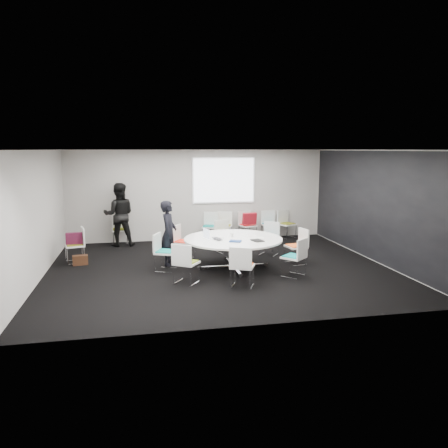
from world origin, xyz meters
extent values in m
cube|color=black|center=(0.00, 0.00, -0.02)|extent=(8.00, 7.00, 0.04)
cube|color=white|center=(0.00, 0.00, 2.82)|extent=(8.00, 7.00, 0.04)
cube|color=#A6A19C|center=(0.00, 3.52, 1.40)|extent=(8.00, 0.04, 2.80)
cube|color=#A6A19C|center=(0.00, -3.52, 1.40)|extent=(8.00, 0.04, 2.80)
cube|color=#A6A19C|center=(-4.02, 0.00, 1.40)|extent=(0.04, 7.00, 2.80)
cube|color=#A6A19C|center=(4.02, 0.00, 1.40)|extent=(0.04, 7.00, 2.80)
cube|color=black|center=(3.99, 0.00, 1.40)|extent=(0.01, 6.94, 2.74)
cube|color=silver|center=(0.33, -0.05, 0.04)|extent=(0.90, 0.90, 0.08)
cylinder|color=silver|center=(0.33, -0.05, 0.36)|extent=(0.10, 0.10, 0.65)
cylinder|color=white|center=(0.33, -0.05, 0.71)|extent=(2.33, 2.33, 0.04)
cube|color=white|center=(0.80, 3.46, 1.85)|extent=(1.90, 0.03, 1.35)
cube|color=silver|center=(1.93, 0.01, 0.21)|extent=(0.49, 0.49, 0.42)
cube|color=white|center=(1.93, 0.01, 0.44)|extent=(0.51, 0.53, 0.04)
cube|color=#D75018|center=(1.93, 0.01, 0.47)|extent=(0.44, 0.46, 0.03)
cube|color=white|center=(2.14, 0.04, 0.67)|extent=(0.11, 0.46, 0.42)
cube|color=silver|center=(1.54, 1.03, 0.21)|extent=(0.59, 0.59, 0.42)
cube|color=white|center=(1.54, 1.03, 0.44)|extent=(0.64, 0.63, 0.04)
cube|color=#0B5A7D|center=(1.54, 1.03, 0.47)|extent=(0.55, 0.55, 0.03)
cube|color=white|center=(1.68, 1.19, 0.67)|extent=(0.38, 0.32, 0.42)
cube|color=silver|center=(0.47, 1.59, 0.21)|extent=(0.54, 0.54, 0.42)
cube|color=white|center=(0.47, 1.59, 0.44)|extent=(0.59, 0.57, 0.04)
cube|color=#606A13|center=(0.47, 1.59, 0.47)|extent=(0.51, 0.50, 0.03)
cube|color=white|center=(0.40, 1.78, 0.67)|extent=(0.44, 0.20, 0.42)
cube|color=silver|center=(-0.73, 1.05, 0.21)|extent=(0.58, 0.58, 0.42)
cube|color=white|center=(-0.73, 1.05, 0.44)|extent=(0.62, 0.63, 0.04)
cube|color=red|center=(-0.73, 1.05, 0.47)|extent=(0.54, 0.54, 0.03)
cube|color=white|center=(-0.91, 1.17, 0.67)|extent=(0.28, 0.40, 0.42)
cube|color=silver|center=(-1.26, 0.03, 0.21)|extent=(0.56, 0.56, 0.42)
cube|color=white|center=(-1.26, 0.03, 0.44)|extent=(0.59, 0.60, 0.04)
cube|color=#0B7B75|center=(-1.26, 0.03, 0.47)|extent=(0.51, 0.52, 0.03)
cube|color=white|center=(-1.45, 0.12, 0.67)|extent=(0.22, 0.43, 0.42)
cube|color=silver|center=(-0.90, -1.03, 0.21)|extent=(0.58, 0.58, 0.42)
cube|color=white|center=(-0.90, -1.03, 0.44)|extent=(0.63, 0.62, 0.04)
cube|color=#586A17|center=(-0.90, -1.03, 0.47)|extent=(0.54, 0.54, 0.03)
cube|color=white|center=(-1.01, -1.21, 0.67)|extent=(0.40, 0.29, 0.42)
cube|color=silver|center=(0.20, -1.52, 0.21)|extent=(0.56, 0.56, 0.42)
cube|color=white|center=(0.20, -1.52, 0.44)|extent=(0.60, 0.59, 0.04)
cube|color=#E05618|center=(0.20, -1.52, 0.47)|extent=(0.52, 0.51, 0.03)
cube|color=white|center=(0.12, -1.71, 0.67)|extent=(0.43, 0.22, 0.42)
cube|color=silver|center=(1.50, -0.99, 0.21)|extent=(0.59, 0.59, 0.42)
cube|color=white|center=(1.50, -0.99, 0.44)|extent=(0.64, 0.63, 0.04)
cube|color=#087679|center=(1.50, -0.99, 0.47)|extent=(0.55, 0.55, 0.03)
cube|color=white|center=(1.64, -1.15, 0.67)|extent=(0.37, 0.33, 0.42)
cube|color=silver|center=(0.31, 3.15, 0.21)|extent=(0.53, 0.53, 0.42)
cube|color=white|center=(0.31, 3.15, 0.44)|extent=(0.58, 0.56, 0.04)
cube|color=#0B7772|center=(0.31, 3.15, 0.47)|extent=(0.50, 0.49, 0.03)
cube|color=white|center=(0.37, 3.35, 0.67)|extent=(0.45, 0.18, 0.42)
cube|color=silver|center=(0.74, 3.15, 0.21)|extent=(0.54, 0.54, 0.42)
cube|color=white|center=(0.74, 3.15, 0.44)|extent=(0.58, 0.57, 0.04)
cube|color=#6B6614|center=(0.74, 3.15, 0.47)|extent=(0.51, 0.49, 0.03)
cube|color=white|center=(0.81, 3.35, 0.67)|extent=(0.44, 0.19, 0.42)
cube|color=silver|center=(1.51, 3.15, 0.21)|extent=(0.52, 0.52, 0.42)
cube|color=white|center=(1.51, 3.15, 0.44)|extent=(0.57, 0.56, 0.04)
cube|color=red|center=(1.51, 3.15, 0.47)|extent=(0.49, 0.48, 0.03)
cube|color=white|center=(1.45, 3.35, 0.67)|extent=(0.45, 0.17, 0.42)
cube|color=silver|center=(2.22, 3.12, 0.21)|extent=(0.43, 0.43, 0.42)
cube|color=white|center=(2.22, 3.12, 0.44)|extent=(0.47, 0.45, 0.04)
cube|color=#076B7F|center=(2.22, 3.12, 0.47)|extent=(0.41, 0.39, 0.03)
cube|color=white|center=(2.22, 3.33, 0.67)|extent=(0.46, 0.05, 0.42)
cube|color=silver|center=(2.80, 3.13, 0.21)|extent=(0.55, 0.55, 0.42)
cube|color=white|center=(2.80, 3.13, 0.44)|extent=(0.60, 0.59, 0.04)
cube|color=#666915|center=(2.80, 3.13, 0.47)|extent=(0.52, 0.51, 0.03)
cube|color=white|center=(2.72, 3.32, 0.67)|extent=(0.43, 0.22, 0.42)
cube|color=silver|center=(-3.44, 1.21, 0.21)|extent=(0.51, 0.51, 0.42)
cube|color=white|center=(-3.44, 1.21, 0.44)|extent=(0.54, 0.55, 0.04)
cube|color=#6A6516|center=(-3.44, 1.21, 0.47)|extent=(0.47, 0.48, 0.03)
cube|color=white|center=(-3.24, 1.27, 0.67)|extent=(0.15, 0.45, 0.42)
cube|color=silver|center=(-2.41, 3.15, 0.21)|extent=(0.44, 0.44, 0.42)
cube|color=white|center=(-2.41, 3.15, 0.44)|extent=(0.48, 0.46, 0.04)
cube|color=olive|center=(-2.41, 3.15, 0.47)|extent=(0.42, 0.40, 0.03)
cube|color=white|center=(-2.42, 3.36, 0.67)|extent=(0.46, 0.06, 0.42)
imported|color=black|center=(-1.15, 0.57, 0.79)|extent=(0.51, 0.66, 1.59)
imported|color=black|center=(-2.41, 3.00, 0.93)|extent=(0.90, 0.70, 1.85)
imported|color=#333338|center=(-0.02, -0.10, 0.74)|extent=(0.31, 0.40, 0.03)
cube|color=silver|center=(-0.31, -0.03, 0.86)|extent=(0.11, 0.29, 0.22)
cube|color=black|center=(0.81, -0.47, 0.74)|extent=(0.29, 0.35, 0.02)
cube|color=navy|center=(0.30, -0.45, 0.74)|extent=(0.32, 0.28, 0.03)
cube|color=silver|center=(0.81, 0.12, 0.73)|extent=(0.34, 0.26, 0.00)
cube|color=silver|center=(0.92, -0.11, 0.73)|extent=(0.32, 0.24, 0.00)
cylinder|color=white|center=(0.34, 0.12, 0.78)|extent=(0.08, 0.08, 0.09)
cube|color=black|center=(0.87, -0.53, 0.73)|extent=(0.15, 0.09, 0.01)
cube|color=#521630|center=(-3.44, 1.21, 0.62)|extent=(0.41, 0.16, 0.28)
cube|color=#3A2012|center=(-3.30, 0.96, 0.12)|extent=(0.38, 0.21, 0.24)
cube|color=maroon|center=(1.51, 2.94, 0.70)|extent=(0.45, 0.20, 0.36)
camera|label=1|loc=(-1.85, -9.95, 2.81)|focal=35.00mm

